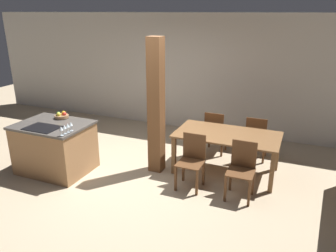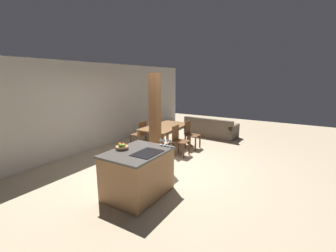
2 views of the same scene
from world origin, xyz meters
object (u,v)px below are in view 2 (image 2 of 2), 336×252
at_px(wine_glass_end, 161,139).
at_px(dining_chair_near_left, 179,140).
at_px(dining_table, 165,129).
at_px(fruit_bowl, 122,147).
at_px(timber_post, 155,119).
at_px(dining_chair_near_right, 191,134).
at_px(couch, 211,130).
at_px(wine_glass_near, 171,141).
at_px(wine_glass_middle, 167,141).
at_px(kitchen_island, 138,173).
at_px(dining_chair_far_left, 140,134).
at_px(dining_chair_far_right, 154,129).
at_px(wine_glass_far, 164,140).

bearing_deg(wine_glass_end, dining_chair_near_left, 17.29).
relative_size(wine_glass_end, dining_table, 0.08).
xyz_separation_m(fruit_bowl, timber_post, (1.72, 0.40, 0.24)).
bearing_deg(dining_chair_near_right, couch, -0.25).
xyz_separation_m(couch, timber_post, (-3.35, 0.32, 0.92)).
height_order(wine_glass_near, dining_chair_near_right, wine_glass_near).
relative_size(wine_glass_middle, couch, 0.07).
relative_size(fruit_bowl, wine_glass_end, 1.68).
xyz_separation_m(wine_glass_middle, couch, (4.46, 0.73, -0.75)).
relative_size(kitchen_island, couch, 0.61).
bearing_deg(timber_post, dining_chair_far_left, 55.59).
bearing_deg(dining_table, fruit_bowl, -164.47).
bearing_deg(wine_glass_near, dining_chair_far_left, 50.17).
height_order(kitchen_island, dining_chair_near_right, kitchen_island).
height_order(fruit_bowl, dining_chair_near_left, fruit_bowl).
bearing_deg(dining_chair_far_left, timber_post, 55.59).
bearing_deg(dining_chair_near_left, wine_glass_middle, -158.51).
bearing_deg(dining_chair_near_right, dining_chair_far_right, 90.00).
bearing_deg(couch, dining_chair_far_right, 55.28).
height_order(dining_chair_near_left, timber_post, timber_post).
distance_m(dining_table, dining_chair_far_right, 0.84).
bearing_deg(wine_glass_near, wine_glass_end, 90.00).
bearing_deg(wine_glass_middle, wine_glass_far, 90.00).
relative_size(wine_glass_end, dining_chair_near_right, 0.17).
relative_size(wine_glass_far, dining_chair_far_left, 0.17).
xyz_separation_m(wine_glass_far, couch, (4.46, 0.65, -0.75)).
bearing_deg(wine_glass_end, fruit_bowl, 141.02).
bearing_deg(dining_chair_far_left, wine_glass_far, 48.15).
bearing_deg(couch, timber_post, 88.64).
bearing_deg(dining_chair_near_left, timber_post, 157.88).
distance_m(fruit_bowl, dining_table, 3.01).
bearing_deg(wine_glass_far, kitchen_island, 155.48).
relative_size(wine_glass_far, dining_chair_far_right, 0.17).
height_order(dining_table, dining_chair_far_left, dining_chair_far_left).
relative_size(dining_chair_far_right, couch, 0.43).
xyz_separation_m(wine_glass_far, wine_glass_end, (0.00, 0.08, 0.00)).
relative_size(dining_table, dining_chair_near_left, 2.04).
relative_size(kitchen_island, dining_chair_far_right, 1.42).
bearing_deg(dining_table, wine_glass_middle, -147.44).
bearing_deg(wine_glass_end, dining_table, 29.71).
distance_m(wine_glass_near, dining_chair_near_right, 2.84).
xyz_separation_m(dining_chair_near_left, dining_chair_far_left, (0.00, 1.43, 0.00)).
height_order(dining_table, dining_chair_near_right, dining_chair_near_right).
relative_size(fruit_bowl, couch, 0.12).
bearing_deg(wine_glass_near, dining_chair_far_right, 39.99).
xyz_separation_m(dining_table, dining_chair_near_left, (-0.40, -0.71, -0.17)).
bearing_deg(dining_chair_near_right, dining_chair_near_left, 180.00).
relative_size(dining_table, dining_chair_near_right, 2.04).
bearing_deg(dining_chair_far_right, kitchen_island, 29.69).
relative_size(wine_glass_near, dining_chair_far_right, 0.17).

